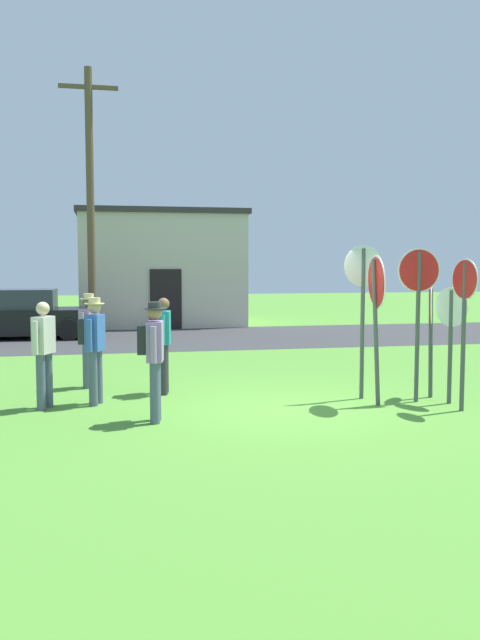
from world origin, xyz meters
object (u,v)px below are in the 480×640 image
stop_sign_nearest (464,310)px  person_holding_notes (89,335)px  stop_sign_rear_right (376,302)px  stop_sign_leaning_left (418,298)px  person_near_signs (44,349)px  stop_sign_low_front (363,296)px  parked_car_on_street (25,316)px  stop_sign_far_back (451,325)px  person_in_dark_shirt (163,338)px  utility_pole (90,198)px  person_with_sunhat (94,343)px  person_in_blue (154,353)px  stop_sign_tallest (431,322)px

stop_sign_nearest → person_holding_notes: 6.55m
stop_sign_rear_right → person_holding_notes: bearing=150.9°
stop_sign_leaning_left → person_near_signs: size_ratio=1.50×
stop_sign_low_front → parked_car_on_street: bearing=121.7°
stop_sign_low_front → stop_sign_nearest: size_ratio=1.10×
stop_sign_far_back → stop_sign_nearest: size_ratio=0.81×
stop_sign_rear_right → person_in_dark_shirt: 3.72m
stop_sign_low_front → stop_sign_leaning_left: 0.90m
utility_pole → person_in_dark_shirt: (1.35, -9.80, -3.34)m
person_with_sunhat → person_holding_notes: same height
stop_sign_far_back → person_near_signs: size_ratio=1.13×
person_near_signs → stop_sign_far_back: bearing=-8.1°
stop_sign_low_front → person_with_sunhat: stop_sign_low_front is taller
person_in_blue → person_holding_notes: (-0.96, 2.95, -0.03)m
utility_pole → parked_car_on_street: (-2.04, -0.10, -3.64)m
parked_car_on_street → person_in_dark_shirt: size_ratio=2.58×
stop_sign_nearest → person_near_signs: stop_sign_nearest is taller
person_in_dark_shirt → person_near_signs: bearing=-156.3°
stop_sign_tallest → person_holding_notes: 6.10m
utility_pole → person_in_blue: 12.37m
utility_pole → person_with_sunhat: utility_pole is taller
stop_sign_nearest → stop_sign_far_back: bearing=80.2°
parked_car_on_street → person_holding_notes: (2.12, -8.82, 0.30)m
stop_sign_far_back → person_in_dark_shirt: bearing=158.7°
stop_sign_low_front → stop_sign_far_back: stop_sign_low_front is taller
stop_sign_leaning_left → person_in_dark_shirt: 4.39m
parked_car_on_street → stop_sign_tallest: size_ratio=2.27×
utility_pole → stop_sign_nearest: 13.69m
stop_sign_low_front → stop_sign_rear_right: size_ratio=1.07×
stop_sign_nearest → stop_sign_leaning_left: size_ratio=0.93×
stop_sign_rear_right → person_in_blue: bearing=-173.3°
stop_sign_leaning_left → stop_sign_nearest: bearing=-64.1°
person_near_signs → stop_sign_leaning_left: bearing=-6.5°
person_with_sunhat → utility_pole: bearing=91.0°
person_in_dark_shirt → person_with_sunhat: size_ratio=0.97×
utility_pole → stop_sign_leaning_left: (5.40, -11.33, -2.60)m
person_in_blue → person_in_dark_shirt: person_in_blue is taller
utility_pole → person_holding_notes: (0.08, -8.92, -3.34)m
stop_sign_far_back → person_in_blue: bearing=-176.3°
utility_pole → stop_sign_far_back: utility_pole is taller
stop_sign_nearest → person_in_blue: bearing=177.2°
utility_pole → person_near_signs: 11.18m
stop_sign_tallest → person_with_sunhat: stop_sign_tallest is taller
stop_sign_nearest → person_near_signs: bearing=167.1°
stop_sign_leaning_left → person_in_blue: size_ratio=1.46×
stop_sign_nearest → person_with_sunhat: size_ratio=1.36×
stop_sign_nearest → stop_sign_tallest: stop_sign_nearest is taller
stop_sign_nearest → person_in_blue: stop_sign_nearest is taller
person_in_blue → person_holding_notes: size_ratio=1.00×
parked_car_on_street → stop_sign_low_front: 12.72m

